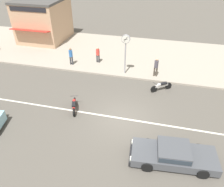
{
  "coord_description": "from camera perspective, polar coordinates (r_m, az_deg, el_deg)",
  "views": [
    {
      "loc": [
        2.02,
        -11.1,
        9.7
      ],
      "look_at": [
        -1.1,
        1.62,
        0.8
      ],
      "focal_mm": 35.0,
      "sensor_mm": 36.0,
      "label": 1
    }
  ],
  "objects": [
    {
      "name": "street_clock",
      "position": [
        18.64,
        3.58,
        12.59
      ],
      "size": [
        0.72,
        0.22,
        3.56
      ],
      "color": "#9E9EA3",
      "rests_on": "kerb_strip"
    },
    {
      "name": "kerb_strip",
      "position": [
        23.63,
        7.8,
        9.85
      ],
      "size": [
        68.0,
        10.0,
        0.15
      ],
      "primitive_type": "cube",
      "color": "#9E9384",
      "rests_on": "ground"
    },
    {
      "name": "pedestrian_far_end",
      "position": [
        21.28,
        -10.71,
        9.85
      ],
      "size": [
        0.34,
        0.34,
        1.68
      ],
      "color": "#333338",
      "rests_on": "kerb_strip"
    },
    {
      "name": "pedestrian_by_shop",
      "position": [
        19.24,
        11.46,
        7.12
      ],
      "size": [
        0.34,
        0.34,
        1.71
      ],
      "color": "#4C4238",
      "rests_on": "kerb_strip"
    },
    {
      "name": "motorcycle_0",
      "position": [
        17.83,
        12.73,
        1.93
      ],
      "size": [
        1.61,
        1.18,
        0.8
      ],
      "color": "black",
      "rests_on": "ground"
    },
    {
      "name": "lane_centre_stripe",
      "position": [
        14.87,
        2.65,
        -6.52
      ],
      "size": [
        50.4,
        0.14,
        0.01
      ],
      "primitive_type": "cube",
      "color": "silver",
      "rests_on": "ground"
    },
    {
      "name": "motorcycle_2",
      "position": [
        15.58,
        -9.87,
        -2.94
      ],
      "size": [
        0.81,
        1.76,
        0.8
      ],
      "color": "black",
      "rests_on": "ground"
    },
    {
      "name": "shopfront_corner_warung",
      "position": [
        28.23,
        -17.41,
        17.94
      ],
      "size": [
        5.0,
        6.38,
        4.65
      ],
      "color": "tan",
      "rests_on": "kerb_strip"
    },
    {
      "name": "sedan_dark_grey_0",
      "position": [
        12.43,
        15.68,
        -15.06
      ],
      "size": [
        4.7,
        2.13,
        1.06
      ],
      "color": "#47494F",
      "rests_on": "ground"
    },
    {
      "name": "ground_plane",
      "position": [
        14.87,
        2.65,
        -6.53
      ],
      "size": [
        160.0,
        160.0,
        0.0
      ],
      "primitive_type": "plane",
      "color": "#544F47"
    },
    {
      "name": "pedestrian_near_clock",
      "position": [
        21.42,
        -3.73,
        10.34
      ],
      "size": [
        0.34,
        0.34,
        1.56
      ],
      "color": "#333338",
      "rests_on": "kerb_strip"
    }
  ]
}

